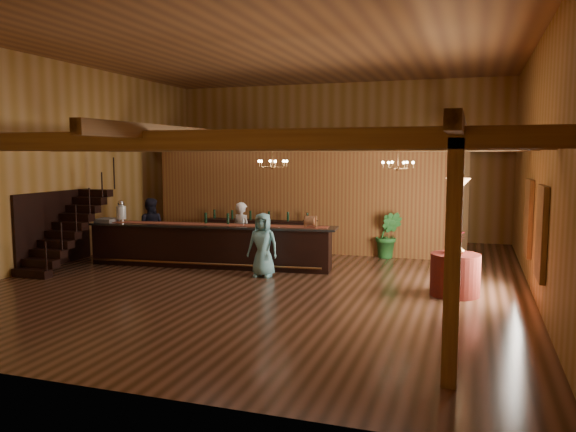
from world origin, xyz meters
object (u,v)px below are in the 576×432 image
(chandelier_right, at_px, (398,165))
(beverage_dispenser, at_px, (121,212))
(bartender, at_px, (242,233))
(staff_second, at_px, (150,228))
(backbar_shelf, at_px, (260,236))
(tasting_bar, at_px, (210,245))
(guest, at_px, (263,245))
(raffle_drum, at_px, (310,221))
(floor_plant, at_px, (388,235))
(pendant_lamp, at_px, (458,183))
(chandelier_left, at_px, (273,163))
(round_table, at_px, (455,275))

(chandelier_right, bearing_deg, beverage_dispenser, -169.31)
(bartender, xyz_separation_m, staff_second, (-2.87, -0.04, 0.02))
(backbar_shelf, height_order, chandelier_right, chandelier_right)
(bartender, height_order, staff_second, staff_second)
(chandelier_right, bearing_deg, bartender, -174.40)
(tasting_bar, height_order, guest, guest)
(tasting_bar, height_order, raffle_drum, raffle_drum)
(bartender, xyz_separation_m, floor_plant, (3.72, 2.01, -0.17))
(raffle_drum, relative_size, backbar_shelf, 0.10)
(chandelier_right, bearing_deg, pendant_lamp, -55.80)
(bartender, bearing_deg, floor_plant, -127.11)
(tasting_bar, relative_size, guest, 4.35)
(tasting_bar, relative_size, pendant_lamp, 7.62)
(staff_second, bearing_deg, pendant_lamp, 149.28)
(staff_second, bearing_deg, beverage_dispenser, 53.12)
(chandelier_left, relative_size, floor_plant, 0.59)
(round_table, xyz_separation_m, guest, (-4.54, 0.43, 0.34))
(guest, bearing_deg, staff_second, 160.80)
(raffle_drum, xyz_separation_m, chandelier_left, (-1.08, 0.17, 1.44))
(floor_plant, bearing_deg, tasting_bar, -147.60)
(pendant_lamp, bearing_deg, round_table, 0.00)
(chandelier_right, height_order, guest, chandelier_right)
(beverage_dispenser, height_order, round_table, beverage_dispenser)
(tasting_bar, distance_m, beverage_dispenser, 2.70)
(round_table, bearing_deg, raffle_drum, 159.04)
(floor_plant, bearing_deg, guest, -126.54)
(backbar_shelf, height_order, guest, guest)
(chandelier_left, distance_m, pendant_lamp, 4.94)
(raffle_drum, relative_size, chandelier_right, 0.43)
(beverage_dispenser, bearing_deg, raffle_drum, 5.30)
(raffle_drum, xyz_separation_m, round_table, (3.60, -1.38, -0.86))
(pendant_lamp, distance_m, bartender, 6.19)
(raffle_drum, xyz_separation_m, bartender, (-2.09, 0.49, -0.47))
(tasting_bar, xyz_separation_m, raffle_drum, (2.72, 0.26, 0.73))
(chandelier_right, bearing_deg, guest, -148.31)
(beverage_dispenser, distance_m, pendant_lamp, 8.98)
(beverage_dispenser, height_order, pendant_lamp, pendant_lamp)
(chandelier_left, height_order, guest, chandelier_left)
(round_table, xyz_separation_m, pendant_lamp, (0.00, 0.00, 1.95))
(beverage_dispenser, distance_m, chandelier_right, 7.58)
(round_table, relative_size, bartender, 0.61)
(round_table, height_order, floor_plant, floor_plant)
(round_table, distance_m, staff_second, 8.77)
(raffle_drum, height_order, bartender, bartender)
(chandelier_left, distance_m, floor_plant, 4.13)
(pendant_lamp, bearing_deg, guest, 174.58)
(staff_second, relative_size, guest, 1.10)
(pendant_lamp, bearing_deg, tasting_bar, 169.91)
(round_table, height_order, chandelier_right, chandelier_right)
(staff_second, bearing_deg, raffle_drum, 156.15)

